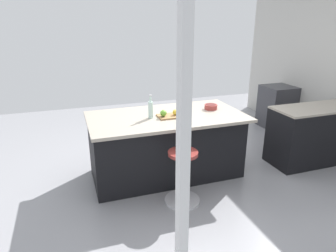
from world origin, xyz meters
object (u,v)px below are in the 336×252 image
(water_bottle, at_px, (151,109))
(kitchen_island, at_px, (166,145))
(oven_range, at_px, (277,107))
(cutting_board, at_px, (171,116))
(fruit_bowl, at_px, (211,107))
(stool_by_window, at_px, (183,179))
(apple_green, at_px, (163,113))
(apple_yellow, at_px, (175,112))

(water_bottle, bearing_deg, kitchen_island, -159.42)
(oven_range, xyz_separation_m, cutting_board, (2.82, 1.36, 0.49))
(oven_range, height_order, fruit_bowl, fruit_bowl)
(oven_range, relative_size, water_bottle, 2.76)
(kitchen_island, xyz_separation_m, stool_by_window, (0.03, 0.74, -0.14))
(apple_green, relative_size, water_bottle, 0.28)
(stool_by_window, bearing_deg, apple_yellow, -101.85)
(kitchen_island, bearing_deg, water_bottle, 20.58)
(water_bottle, bearing_deg, fruit_bowl, -172.73)
(water_bottle, height_order, fruit_bowl, water_bottle)
(stool_by_window, bearing_deg, apple_green, -86.03)
(kitchen_island, relative_size, apple_yellow, 28.12)
(oven_range, distance_m, fruit_bowl, 2.53)
(oven_range, relative_size, kitchen_island, 0.41)
(oven_range, relative_size, fruit_bowl, 4.68)
(kitchen_island, height_order, apple_green, apple_green)
(apple_yellow, relative_size, water_bottle, 0.24)
(kitchen_island, xyz_separation_m, water_bottle, (0.24, 0.09, 0.58))
(water_bottle, bearing_deg, stool_by_window, 107.37)
(cutting_board, height_order, fruit_bowl, fruit_bowl)
(oven_range, bearing_deg, water_bottle, 23.17)
(oven_range, height_order, stool_by_window, oven_range)
(fruit_bowl, bearing_deg, apple_green, 11.93)
(cutting_board, height_order, water_bottle, water_bottle)
(oven_range, relative_size, apple_green, 9.87)
(apple_yellow, bearing_deg, oven_range, -153.79)
(oven_range, distance_m, apple_green, 3.29)
(cutting_board, distance_m, apple_yellow, 0.07)
(cutting_board, relative_size, apple_yellow, 4.78)
(cutting_board, bearing_deg, apple_yellow, 179.27)
(apple_yellow, bearing_deg, kitchen_island, -52.65)
(cutting_board, bearing_deg, oven_range, -154.27)
(kitchen_island, height_order, fruit_bowl, fruit_bowl)
(stool_by_window, bearing_deg, oven_range, -145.64)
(cutting_board, bearing_deg, apple_green, 5.02)
(stool_by_window, relative_size, fruit_bowl, 3.67)
(stool_by_window, bearing_deg, cutting_board, -96.65)
(stool_by_window, xyz_separation_m, water_bottle, (0.20, -0.65, 0.72))
(apple_yellow, xyz_separation_m, apple_green, (0.17, 0.01, 0.01))
(kitchen_island, relative_size, cutting_board, 5.89)
(oven_range, bearing_deg, cutting_board, 25.73)
(oven_range, xyz_separation_m, stool_by_window, (2.90, 1.98, -0.11))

